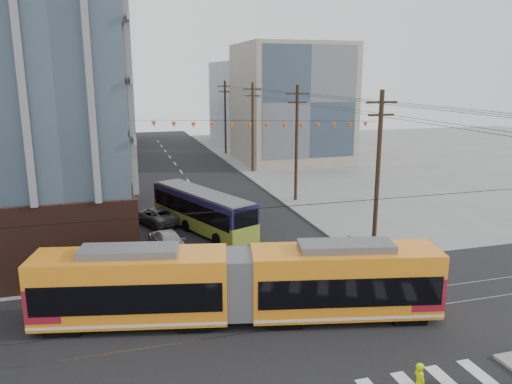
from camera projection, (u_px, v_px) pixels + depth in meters
ground at (324, 358)px, 21.50m from camera, size 160.00×160.00×0.00m
bg_bldg_nw_near at (36, 98)px, 63.33m from camera, size 18.00×16.00×18.00m
bg_bldg_ne_near at (291, 103)px, 68.85m from camera, size 14.00×14.00×16.00m
bg_bldg_nw_far at (71, 86)px, 82.60m from camera, size 16.00×18.00×20.00m
bg_bldg_ne_far at (262, 103)px, 88.31m from camera, size 16.00×16.00×14.00m
utility_pole_far at (225, 118)px, 74.85m from camera, size 0.30×0.30×11.00m
streetcar at (239, 285)px, 24.41m from camera, size 19.84×6.94×3.80m
city_bus at (202, 210)px, 38.85m from camera, size 6.54×11.37×3.20m
parked_car_silver at (169, 264)px, 30.23m from camera, size 2.85×4.53×1.41m
parked_car_white at (166, 238)px, 35.19m from camera, size 2.46×4.62×1.27m
parked_car_grey at (156, 216)px, 40.65m from camera, size 4.10×5.50×1.39m
pedestrian at (419, 383)px, 18.37m from camera, size 0.41×0.62×1.69m
jersey_barrier at (368, 247)px, 34.32m from camera, size 1.72×3.67×0.72m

